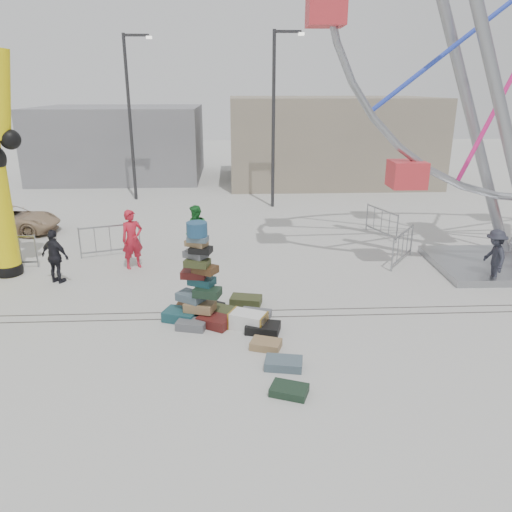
{
  "coord_description": "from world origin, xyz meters",
  "views": [
    {
      "loc": [
        1.0,
        -10.96,
        5.61
      ],
      "look_at": [
        1.62,
        1.61,
        1.32
      ],
      "focal_mm": 35.0,
      "sensor_mm": 36.0,
      "label": 1
    }
  ],
  "objects_px": {
    "steamer_trunk": "(248,321)",
    "suitcase_tower": "(200,293)",
    "barricade_wheel_front": "(402,247)",
    "parked_suv": "(9,220)",
    "lamp_post_left": "(131,110)",
    "pedestrian_grey": "(494,257)",
    "pedestrian_black": "(55,257)",
    "barricade_wheel_back": "(381,222)",
    "barricade_dummy_c": "(110,240)",
    "barricade_dummy_b": "(5,251)",
    "pedestrian_red": "(132,239)",
    "lamp_post_right": "(276,112)",
    "pedestrian_green": "(197,231)"
  },
  "relations": [
    {
      "from": "steamer_trunk",
      "to": "suitcase_tower",
      "type": "bearing_deg",
      "value": 179.57
    },
    {
      "from": "barricade_wheel_front",
      "to": "parked_suv",
      "type": "relative_size",
      "value": 0.52
    },
    {
      "from": "lamp_post_left",
      "to": "pedestrian_grey",
      "type": "distance_m",
      "value": 18.07
    },
    {
      "from": "pedestrian_black",
      "to": "parked_suv",
      "type": "height_order",
      "value": "pedestrian_black"
    },
    {
      "from": "steamer_trunk",
      "to": "pedestrian_grey",
      "type": "bearing_deg",
      "value": 43.99
    },
    {
      "from": "barricade_wheel_back",
      "to": "pedestrian_black",
      "type": "bearing_deg",
      "value": -87.41
    },
    {
      "from": "steamer_trunk",
      "to": "barricade_wheel_back",
      "type": "height_order",
      "value": "barricade_wheel_back"
    },
    {
      "from": "barricade_wheel_back",
      "to": "parked_suv",
      "type": "height_order",
      "value": "barricade_wheel_back"
    },
    {
      "from": "lamp_post_left",
      "to": "pedestrian_black",
      "type": "xyz_separation_m",
      "value": [
        -0.36,
        -11.69,
        -3.66
      ]
    },
    {
      "from": "suitcase_tower",
      "to": "barricade_wheel_front",
      "type": "height_order",
      "value": "suitcase_tower"
    },
    {
      "from": "barricade_dummy_c",
      "to": "pedestrian_black",
      "type": "relative_size",
      "value": 1.22
    },
    {
      "from": "suitcase_tower",
      "to": "barricade_wheel_front",
      "type": "distance_m",
      "value": 7.61
    },
    {
      "from": "lamp_post_left",
      "to": "barricade_dummy_b",
      "type": "distance_m",
      "value": 11.27
    },
    {
      "from": "barricade_dummy_c",
      "to": "parked_suv",
      "type": "height_order",
      "value": "barricade_dummy_c"
    },
    {
      "from": "lamp_post_left",
      "to": "suitcase_tower",
      "type": "distance_m",
      "value": 15.48
    },
    {
      "from": "barricade_dummy_b",
      "to": "pedestrian_red",
      "type": "bearing_deg",
      "value": -2.28
    },
    {
      "from": "steamer_trunk",
      "to": "lamp_post_right",
      "type": "bearing_deg",
      "value": 106.9
    },
    {
      "from": "barricade_dummy_c",
      "to": "barricade_wheel_back",
      "type": "height_order",
      "value": "same"
    },
    {
      "from": "suitcase_tower",
      "to": "pedestrian_green",
      "type": "height_order",
      "value": "suitcase_tower"
    },
    {
      "from": "lamp_post_left",
      "to": "suitcase_tower",
      "type": "height_order",
      "value": "lamp_post_left"
    },
    {
      "from": "steamer_trunk",
      "to": "pedestrian_black",
      "type": "height_order",
      "value": "pedestrian_black"
    },
    {
      "from": "steamer_trunk",
      "to": "pedestrian_red",
      "type": "distance_m",
      "value": 5.79
    },
    {
      "from": "pedestrian_grey",
      "to": "parked_suv",
      "type": "height_order",
      "value": "pedestrian_grey"
    },
    {
      "from": "pedestrian_green",
      "to": "pedestrian_grey",
      "type": "relative_size",
      "value": 1.08
    },
    {
      "from": "pedestrian_green",
      "to": "pedestrian_grey",
      "type": "bearing_deg",
      "value": 27.52
    },
    {
      "from": "barricade_wheel_front",
      "to": "pedestrian_green",
      "type": "xyz_separation_m",
      "value": [
        -6.87,
        0.99,
        0.35
      ]
    },
    {
      "from": "barricade_dummy_b",
      "to": "pedestrian_red",
      "type": "distance_m",
      "value": 4.18
    },
    {
      "from": "lamp_post_left",
      "to": "parked_suv",
      "type": "bearing_deg",
      "value": -123.1
    },
    {
      "from": "suitcase_tower",
      "to": "pedestrian_green",
      "type": "relative_size",
      "value": 1.42
    },
    {
      "from": "pedestrian_green",
      "to": "pedestrian_grey",
      "type": "xyz_separation_m",
      "value": [
        8.95,
        -2.93,
        -0.07
      ]
    },
    {
      "from": "barricade_wheel_front",
      "to": "pedestrian_grey",
      "type": "xyz_separation_m",
      "value": [
        2.08,
        -1.94,
        0.28
      ]
    },
    {
      "from": "lamp_post_left",
      "to": "steamer_trunk",
      "type": "distance_m",
      "value": 16.46
    },
    {
      "from": "lamp_post_right",
      "to": "parked_suv",
      "type": "relative_size",
      "value": 2.07
    },
    {
      "from": "pedestrian_green",
      "to": "pedestrian_red",
      "type": "bearing_deg",
      "value": -107.15
    },
    {
      "from": "lamp_post_left",
      "to": "steamer_trunk",
      "type": "height_order",
      "value": "lamp_post_left"
    },
    {
      "from": "steamer_trunk",
      "to": "barricade_dummy_c",
      "type": "height_order",
      "value": "barricade_dummy_c"
    },
    {
      "from": "barricade_dummy_c",
      "to": "barricade_wheel_front",
      "type": "distance_m",
      "value": 9.96
    },
    {
      "from": "barricade_dummy_b",
      "to": "parked_suv",
      "type": "distance_m",
      "value": 4.41
    },
    {
      "from": "suitcase_tower",
      "to": "lamp_post_left",
      "type": "bearing_deg",
      "value": 128.87
    },
    {
      "from": "barricade_dummy_c",
      "to": "lamp_post_left",
      "type": "bearing_deg",
      "value": 75.53
    },
    {
      "from": "barricade_wheel_front",
      "to": "parked_suv",
      "type": "xyz_separation_m",
      "value": [
        -14.56,
        4.31,
        -0.01
      ]
    },
    {
      "from": "lamp_post_right",
      "to": "barricade_wheel_back",
      "type": "xyz_separation_m",
      "value": [
        3.75,
        -5.32,
        -3.93
      ]
    },
    {
      "from": "pedestrian_green",
      "to": "parked_suv",
      "type": "height_order",
      "value": "pedestrian_green"
    },
    {
      "from": "barricade_dummy_c",
      "to": "pedestrian_red",
      "type": "bearing_deg",
      "value": -70.36
    },
    {
      "from": "steamer_trunk",
      "to": "parked_suv",
      "type": "relative_size",
      "value": 0.23
    },
    {
      "from": "barricade_dummy_c",
      "to": "barricade_wheel_back",
      "type": "bearing_deg",
      "value": -8.12
    },
    {
      "from": "barricade_dummy_c",
      "to": "pedestrian_grey",
      "type": "distance_m",
      "value": 12.39
    },
    {
      "from": "pedestrian_red",
      "to": "pedestrian_grey",
      "type": "distance_m",
      "value": 11.1
    },
    {
      "from": "barricade_wheel_front",
      "to": "pedestrian_red",
      "type": "distance_m",
      "value": 8.86
    },
    {
      "from": "suitcase_tower",
      "to": "pedestrian_green",
      "type": "bearing_deg",
      "value": 117.61
    }
  ]
}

